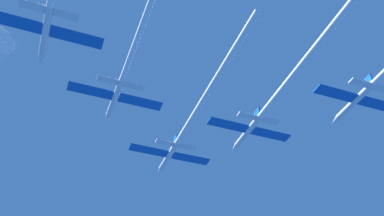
{
  "coord_description": "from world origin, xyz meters",
  "views": [
    {
      "loc": [
        -20.84,
        -71.45,
        -47.61
      ],
      "look_at": [
        0.07,
        -15.16,
        0.18
      ],
      "focal_mm": 43.04,
      "sensor_mm": 36.0,
      "label": 1
    }
  ],
  "objects": [
    {
      "name": "jet_left_wing",
      "position": [
        -12.46,
        -22.52,
        0.78
      ],
      "size": [
        15.63,
        40.37,
        2.59
      ],
      "color": "silver"
    },
    {
      "name": "jet_right_wing",
      "position": [
        11.78,
        -24.26,
        0.21
      ],
      "size": [
        15.63,
        44.52,
        2.59
      ],
      "color": "silver"
    },
    {
      "name": "jet_lead",
      "position": [
        0.75,
        -12.46,
        -0.46
      ],
      "size": [
        15.63,
        44.23,
        2.59
      ],
      "color": "silver"
    }
  ]
}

